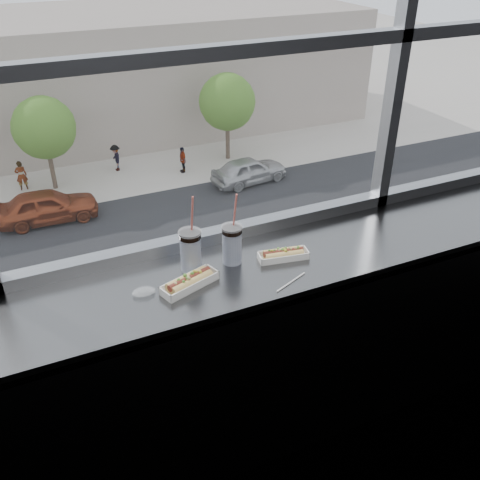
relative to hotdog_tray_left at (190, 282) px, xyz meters
name	(u,v)px	position (x,y,z in m)	size (l,w,h in m)	color
wall_back_lower	(215,326)	(0.23, 0.32, -0.58)	(6.00, 6.00, 0.00)	black
counter	(235,275)	(0.23, 0.04, -0.06)	(6.00, 0.55, 0.06)	slate
counter_fascia	(258,393)	(0.23, -0.21, -0.58)	(6.00, 0.04, 1.04)	slate
hotdog_tray_left	(190,282)	(0.00, 0.00, 0.00)	(0.28, 0.17, 0.07)	white
hotdog_tray_right	(283,254)	(0.48, 0.03, 0.00)	(0.25, 0.12, 0.06)	white
soda_cup_left	(191,249)	(0.05, 0.12, 0.08)	(0.10, 0.10, 0.38)	white
soda_cup_right	(232,242)	(0.25, 0.10, 0.08)	(0.10, 0.10, 0.36)	white
loose_straw	(291,282)	(0.41, -0.16, -0.02)	(0.01, 0.01, 0.19)	white
wrapper	(143,292)	(-0.20, 0.03, -0.01)	(0.10, 0.07, 0.02)	silver
plaza_ground	(14,115)	(0.23, 43.82, -12.13)	(120.00, 120.00, 0.00)	#B5ACA0
street_asphalt	(57,261)	(0.23, 20.32, -12.10)	(80.00, 10.00, 0.06)	black
far_sidewalk	(36,191)	(0.23, 28.32, -12.11)	(80.00, 6.00, 0.04)	#B5ACA0
far_building	(8,81)	(0.23, 38.32, -8.13)	(50.00, 14.00, 8.00)	gray
car_far_b	(46,201)	(0.48, 24.32, -10.93)	(6.82, 2.84, 2.27)	maroon
car_near_d	(226,250)	(7.01, 16.32, -10.98)	(6.53, 2.72, 2.18)	white
car_near_c	(111,281)	(1.96, 16.32, -11.14)	(5.54, 2.31, 1.85)	#A53151
car_far_c	(249,166)	(11.88, 24.32, -11.03)	(6.20, 2.58, 2.07)	#B5B5B5
pedestrian_d	(182,157)	(8.84, 27.42, -11.12)	(0.86, 0.65, 1.94)	#66605B
pedestrian_b	(21,173)	(-0.37, 28.86, -11.04)	(0.93, 0.70, 2.10)	#66605B
pedestrian_c	(115,155)	(5.18, 29.35, -11.10)	(0.88, 0.66, 1.97)	#66605B
tree_center	(44,128)	(1.31, 28.32, -8.47)	(3.45, 3.45, 5.39)	#47382B
tree_right	(227,102)	(12.24, 28.32, -8.38)	(3.53, 3.53, 5.52)	#47382B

